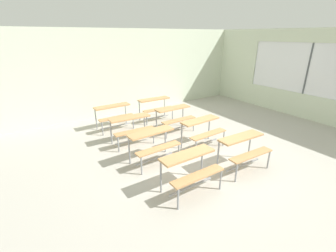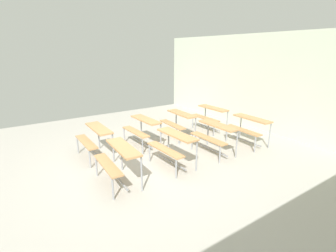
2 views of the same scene
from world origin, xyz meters
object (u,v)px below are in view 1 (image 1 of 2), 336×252
object	(u,v)px
desk_bench_r1c1	(203,127)
desk_bench_r2c0	(131,124)
desk_bench_r0c0	(191,165)
desk_bench_r3c1	(156,104)
desk_bench_r3c0	(114,112)
desk_bench_r1c0	(154,140)
desk_bench_r2c1	(175,114)
desk_bench_r0c1	(244,146)

from	to	relation	value
desk_bench_r1c1	desk_bench_r2c0	xyz separation A→B (m)	(-1.45, 1.21, 0.00)
desk_bench_r0c0	desk_bench_r3c1	distance (m)	4.03
desk_bench_r3c0	desk_bench_r3c1	world-z (taller)	same
desk_bench_r1c0	desk_bench_r2c1	xyz separation A→B (m)	(1.46, 1.24, 0.00)
desk_bench_r1c1	desk_bench_r2c0	bearing A→B (deg)	137.71
desk_bench_r0c0	desk_bench_r1c1	size ratio (longest dim) A/B	0.98
desk_bench_r1c1	desk_bench_r1c0	bearing A→B (deg)	176.55
desk_bench_r0c1	desk_bench_r2c0	distance (m)	2.92
desk_bench_r0c1	desk_bench_r3c1	bearing A→B (deg)	92.42
desk_bench_r1c0	desk_bench_r3c0	size ratio (longest dim) A/B	1.02
desk_bench_r2c1	desk_bench_r3c0	xyz separation A→B (m)	(-1.46, 1.22, 0.00)
desk_bench_r1c1	desk_bench_r2c1	world-z (taller)	same
desk_bench_r2c0	desk_bench_r3c0	bearing A→B (deg)	92.99
desk_bench_r1c1	desk_bench_r3c0	size ratio (longest dim) A/B	1.02
desk_bench_r0c0	desk_bench_r1c0	size ratio (longest dim) A/B	0.98
desk_bench_r3c1	desk_bench_r1c1	bearing A→B (deg)	-88.96
desk_bench_r3c1	desk_bench_r0c0	bearing A→B (deg)	-109.20
desk_bench_r1c0	desk_bench_r3c1	xyz separation A→B (m)	(1.51, 2.46, 0.00)
desk_bench_r0c1	desk_bench_r2c1	distance (m)	2.56
desk_bench_r0c1	desk_bench_r1c1	bearing A→B (deg)	94.06
desk_bench_r3c1	desk_bench_r1c0	bearing A→B (deg)	-119.41
desk_bench_r0c1	desk_bench_r3c0	distance (m)	4.06
desk_bench_r0c1	desk_bench_r2c1	size ratio (longest dim) A/B	1.02
desk_bench_r2c1	desk_bench_r2c0	bearing A→B (deg)	-178.20
desk_bench_r0c0	desk_bench_r1c1	bearing A→B (deg)	42.06
desk_bench_r0c1	desk_bench_r1c0	distance (m)	2.00
desk_bench_r2c0	desk_bench_r2c1	bearing A→B (deg)	4.58
desk_bench_r1c1	desk_bench_r2c0	size ratio (longest dim) A/B	1.00
desk_bench_r0c0	desk_bench_r0c1	size ratio (longest dim) A/B	0.98
desk_bench_r1c0	desk_bench_r0c1	bearing A→B (deg)	-43.77
desk_bench_r0c1	desk_bench_r3c1	distance (m)	3.78
desk_bench_r1c0	desk_bench_r2c1	bearing A→B (deg)	38.06
desk_bench_r1c0	desk_bench_r2c0	bearing A→B (deg)	87.42
desk_bench_r1c0	desk_bench_r2c1	size ratio (longest dim) A/B	1.02
desk_bench_r1c1	desk_bench_r3c0	bearing A→B (deg)	118.02
desk_bench_r0c0	desk_bench_r1c0	xyz separation A→B (m)	(-0.04, 1.30, 0.00)
desk_bench_r0c1	desk_bench_r1c1	size ratio (longest dim) A/B	1.00
desk_bench_r1c1	desk_bench_r3c0	xyz separation A→B (m)	(-1.46, 2.48, 0.00)
desk_bench_r2c0	desk_bench_r2c1	size ratio (longest dim) A/B	1.02
desk_bench_r3c0	desk_bench_r3c1	xyz separation A→B (m)	(1.51, 0.00, 0.00)
desk_bench_r2c1	desk_bench_r3c0	world-z (taller)	same
desk_bench_r0c0	desk_bench_r2c0	size ratio (longest dim) A/B	0.98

